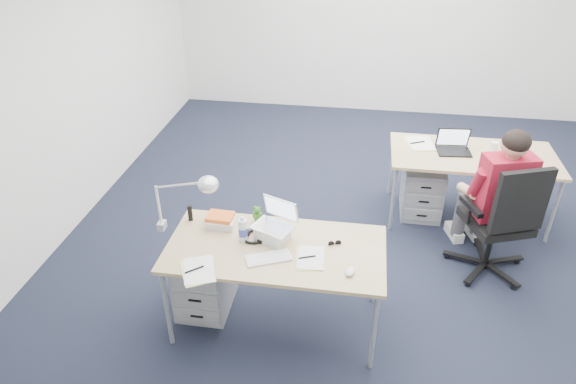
{
  "coord_description": "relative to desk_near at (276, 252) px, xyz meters",
  "views": [
    {
      "loc": [
        -0.19,
        -4.09,
        3.01
      ],
      "look_at": [
        -0.74,
        -0.55,
        0.85
      ],
      "focal_mm": 32.0,
      "sensor_mm": 36.0,
      "label": 1
    }
  ],
  "objects": [
    {
      "name": "papers_left",
      "position": [
        -0.48,
        -0.35,
        0.05
      ],
      "size": [
        0.31,
        0.35,
        0.01
      ],
      "primitive_type": "cube",
      "rotation": [
        0.0,
        0.0,
        0.41
      ],
      "color": "#E2DD83",
      "rests_on": "desk_near"
    },
    {
      "name": "desk_far",
      "position": [
        1.67,
        1.79,
        0.0
      ],
      "size": [
        1.6,
        0.8,
        0.73
      ],
      "color": "tan",
      "rests_on": "ground"
    },
    {
      "name": "floor",
      "position": [
        0.74,
        1.14,
        -0.68
      ],
      "size": [
        7.0,
        7.0,
        0.0
      ],
      "primitive_type": "plane",
      "color": "black",
      "rests_on": "ground"
    },
    {
      "name": "can_koozie",
      "position": [
        -0.06,
        0.17,
        0.1
      ],
      "size": [
        0.08,
        0.08,
        0.11
      ],
      "primitive_type": "cylinder",
      "rotation": [
        0.0,
        0.0,
        -0.35
      ],
      "color": "#15143F",
      "rests_on": "desk_near"
    },
    {
      "name": "cordless_phone",
      "position": [
        -0.72,
        0.25,
        0.11
      ],
      "size": [
        0.04,
        0.03,
        0.13
      ],
      "primitive_type": "cube",
      "rotation": [
        0.0,
        0.0,
        0.38
      ],
      "color": "black",
      "rests_on": "desk_near"
    },
    {
      "name": "drawer_pedestal_far",
      "position": [
        1.23,
        1.8,
        -0.41
      ],
      "size": [
        0.4,
        0.5,
        0.55
      ],
      "primitive_type": "cube",
      "color": "#A1A4A6",
      "rests_on": "ground"
    },
    {
      "name": "room",
      "position": [
        0.74,
        1.14,
        1.03
      ],
      "size": [
        6.02,
        7.02,
        2.8
      ],
      "color": "silver",
      "rests_on": "ground"
    },
    {
      "name": "far_papers",
      "position": [
        1.15,
        1.93,
        0.05
      ],
      "size": [
        0.3,
        0.38,
        0.01
      ],
      "primitive_type": "cube",
      "rotation": [
        0.0,
        0.0,
        0.18
      ],
      "color": "white",
      "rests_on": "desk_far"
    },
    {
      "name": "drawer_pedestal_near",
      "position": [
        -0.6,
        0.09,
        -0.41
      ],
      "size": [
        0.4,
        0.5,
        0.55
      ],
      "primitive_type": "cube",
      "color": "#A1A4A6",
      "rests_on": "ground"
    },
    {
      "name": "bear_figurine",
      "position": [
        -0.2,
        0.31,
        0.12
      ],
      "size": [
        0.09,
        0.07,
        0.14
      ],
      "primitive_type": null,
      "rotation": [
        0.0,
        0.0,
        -0.22
      ],
      "color": "#226B1C",
      "rests_on": "desk_near"
    },
    {
      "name": "wireless_keyboard",
      "position": [
        -0.02,
        -0.14,
        0.05
      ],
      "size": [
        0.35,
        0.25,
        0.02
      ],
      "primitive_type": "cube",
      "rotation": [
        0.0,
        0.0,
        0.42
      ],
      "color": "white",
      "rests_on": "desk_near"
    },
    {
      "name": "office_chair",
      "position": [
        1.78,
        0.91,
        -0.36
      ],
      "size": [
        0.92,
        0.92,
        1.14
      ],
      "rotation": [
        0.0,
        0.0,
        0.36
      ],
      "color": "black",
      "rests_on": "ground"
    },
    {
      "name": "book_stack",
      "position": [
        -0.47,
        0.21,
        0.1
      ],
      "size": [
        0.25,
        0.21,
        0.1
      ],
      "primitive_type": "cube",
      "rotation": [
        0.0,
        0.0,
        0.23
      ],
      "color": "silver",
      "rests_on": "desk_near"
    },
    {
      "name": "dark_laptop",
      "position": [
        1.47,
        1.8,
        0.16
      ],
      "size": [
        0.35,
        0.34,
        0.23
      ],
      "primitive_type": null,
      "rotation": [
        0.0,
        0.0,
        0.09
      ],
      "color": "black",
      "rests_on": "desk_far"
    },
    {
      "name": "silver_laptop",
      "position": [
        -0.04,
        0.09,
        0.2
      ],
      "size": [
        0.35,
        0.32,
        0.3
      ],
      "primitive_type": null,
      "rotation": [
        0.0,
        0.0,
        -0.4
      ],
      "color": "silver",
      "rests_on": "desk_near"
    },
    {
      "name": "far_cup",
      "position": [
        1.86,
        1.87,
        0.1
      ],
      "size": [
        0.08,
        0.08,
        0.1
      ],
      "primitive_type": "cylinder",
      "rotation": [
        0.0,
        0.0,
        -0.15
      ],
      "color": "white",
      "rests_on": "desk_far"
    },
    {
      "name": "sunglasses",
      "position": [
        0.42,
        0.1,
        0.06
      ],
      "size": [
        0.11,
        0.08,
        0.02
      ],
      "primitive_type": null,
      "rotation": [
        0.0,
        0.0,
        0.36
      ],
      "color": "black",
      "rests_on": "desk_near"
    },
    {
      "name": "papers_right",
      "position": [
        0.26,
        -0.09,
        0.05
      ],
      "size": [
        0.21,
        0.28,
        0.01
      ],
      "primitive_type": "cube",
      "rotation": [
        0.0,
        0.0,
        0.08
      ],
      "color": "#E2DD83",
      "rests_on": "desk_near"
    },
    {
      "name": "desk_near",
      "position": [
        0.0,
        0.0,
        0.0
      ],
      "size": [
        1.6,
        0.8,
        0.73
      ],
      "color": "tan",
      "rests_on": "ground"
    },
    {
      "name": "desk_lamp",
      "position": [
        -0.75,
        0.1,
        0.3
      ],
      "size": [
        0.48,
        0.34,
        0.51
      ],
      "primitive_type": null,
      "rotation": [
        0.0,
        0.0,
        0.43
      ],
      "color": "silver",
      "rests_on": "desk_near"
    },
    {
      "name": "computer_mouse",
      "position": [
        0.55,
        -0.21,
        0.06
      ],
      "size": [
        0.08,
        0.11,
        0.03
      ],
      "primitive_type": "ellipsoid",
      "rotation": [
        0.0,
        0.0,
        -0.19
      ],
      "color": "white",
      "rests_on": "desk_near"
    },
    {
      "name": "seated_person",
      "position": [
        1.73,
        1.1,
        -0.0
      ],
      "size": [
        0.54,
        0.8,
        1.35
      ],
      "rotation": [
        0.0,
        0.0,
        0.28
      ],
      "color": "maroon",
      "rests_on": "ground"
    },
    {
      "name": "water_bottle",
      "position": [
        -0.25,
        0.04,
        0.15
      ],
      "size": [
        0.08,
        0.08,
        0.21
      ],
      "primitive_type": "cylinder",
      "rotation": [
        0.0,
        0.0,
        0.14
      ],
      "color": "silver",
      "rests_on": "desk_near"
    },
    {
      "name": "headphones",
      "position": [
        -0.18,
        0.09,
        0.07
      ],
      "size": [
        0.28,
        0.26,
        0.04
      ],
      "primitive_type": null,
      "rotation": [
        0.0,
        0.0,
        -0.42
      ],
      "color": "black",
      "rests_on": "desk_near"
    }
  ]
}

